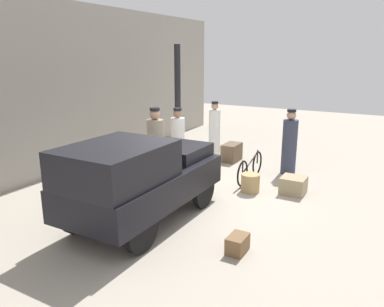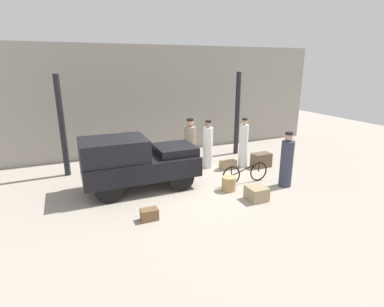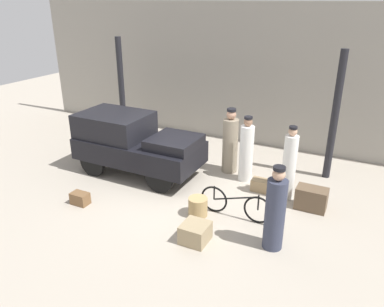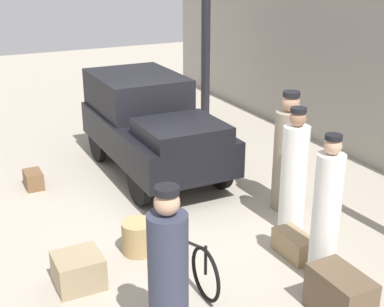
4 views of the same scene
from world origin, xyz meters
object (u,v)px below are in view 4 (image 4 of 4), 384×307
object	(u,v)px
porter_standing_middle	(287,157)
conductor_in_dark_uniform	(168,277)
porter_with_bicycle	(326,216)
porter_carrying_trunk	(294,175)
suitcase_tan_flat	(33,180)
truck	(150,122)
wicker_basket	(138,237)
trunk_large_brown	(340,295)
bicycle	(185,252)
trunk_umber_medium	(294,245)
trunk_wicker_pale	(78,270)

from	to	relation	value
porter_standing_middle	conductor_in_dark_uniform	xyz separation A→B (m)	(2.07, -2.90, -0.04)
porter_with_bicycle	porter_carrying_trunk	bearing A→B (deg)	159.11
porter_carrying_trunk	conductor_in_dark_uniform	distance (m)	2.98
porter_standing_middle	suitcase_tan_flat	world-z (taller)	porter_standing_middle
truck	conductor_in_dark_uniform	size ratio (longest dim) A/B	1.98
wicker_basket	trunk_large_brown	world-z (taller)	trunk_large_brown
truck	bicycle	world-z (taller)	truck
wicker_basket	truck	bearing A→B (deg)	154.24
porter_standing_middle	porter_carrying_trunk	size ratio (longest dim) A/B	1.03
trunk_umber_medium	conductor_in_dark_uniform	bearing A→B (deg)	-68.78
porter_carrying_trunk	trunk_large_brown	distance (m)	2.10
porter_standing_middle	porter_carrying_trunk	bearing A→B (deg)	-28.18
conductor_in_dark_uniform	porter_standing_middle	bearing A→B (deg)	125.50
porter_with_bicycle	suitcase_tan_flat	distance (m)	5.07
wicker_basket	trunk_wicker_pale	size ratio (longest dim) A/B	0.79
porter_carrying_trunk	trunk_wicker_pale	bearing A→B (deg)	-89.25
suitcase_tan_flat	trunk_umber_medium	world-z (taller)	trunk_umber_medium
porter_carrying_trunk	wicker_basket	bearing A→B (deg)	-98.95
truck	wicker_basket	xyz separation A→B (m)	(2.59, -1.25, -0.70)
trunk_wicker_pale	bicycle	bearing A→B (deg)	72.07
conductor_in_dark_uniform	trunk_umber_medium	size ratio (longest dim) A/B	2.91
suitcase_tan_flat	porter_standing_middle	bearing A→B (deg)	53.20
porter_with_bicycle	suitcase_tan_flat	bearing A→B (deg)	-149.43
conductor_in_dark_uniform	trunk_large_brown	world-z (taller)	conductor_in_dark_uniform
trunk_large_brown	trunk_umber_medium	bearing A→B (deg)	165.05
porter_standing_middle	trunk_umber_medium	size ratio (longest dim) A/B	3.06
wicker_basket	porter_carrying_trunk	size ratio (longest dim) A/B	0.24
wicker_basket	conductor_in_dark_uniform	xyz separation A→B (m)	(1.83, -0.38, 0.58)
trunk_wicker_pale	truck	bearing A→B (deg)	144.06
wicker_basket	porter_standing_middle	size ratio (longest dim) A/B	0.24
porter_standing_middle	trunk_wicker_pale	bearing A→B (deg)	-79.66
porter_with_bicycle	trunk_wicker_pale	xyz separation A→B (m)	(-1.20, -2.64, -0.67)
wicker_basket	porter_with_bicycle	bearing A→B (deg)	47.41
trunk_umber_medium	porter_carrying_trunk	bearing A→B (deg)	146.85
porter_standing_middle	trunk_wicker_pale	world-z (taller)	porter_standing_middle
trunk_umber_medium	porter_standing_middle	bearing A→B (deg)	149.15
conductor_in_dark_uniform	trunk_wicker_pale	xyz separation A→B (m)	(-1.44, -0.53, -0.60)
porter_carrying_trunk	trunk_wicker_pale	size ratio (longest dim) A/B	3.26
bicycle	porter_standing_middle	distance (m)	2.48
porter_carrying_trunk	trunk_wicker_pale	xyz separation A→B (m)	(0.04, -3.11, -0.63)
wicker_basket	trunk_wicker_pale	distance (m)	0.99
bicycle	conductor_in_dark_uniform	size ratio (longest dim) A/B	0.96
suitcase_tan_flat	trunk_wicker_pale	bearing A→B (deg)	-1.53
porter_standing_middle	trunk_wicker_pale	xyz separation A→B (m)	(0.62, -3.42, -0.64)
trunk_large_brown	trunk_wicker_pale	world-z (taller)	trunk_large_brown
trunk_large_brown	suitcase_tan_flat	world-z (taller)	trunk_large_brown
bicycle	porter_carrying_trunk	xyz separation A→B (m)	(-0.43, 1.89, 0.49)
conductor_in_dark_uniform	suitcase_tan_flat	size ratio (longest dim) A/B	4.11
truck	wicker_basket	distance (m)	2.96
porter_with_bicycle	truck	bearing A→B (deg)	-173.50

